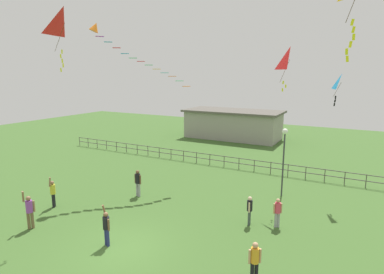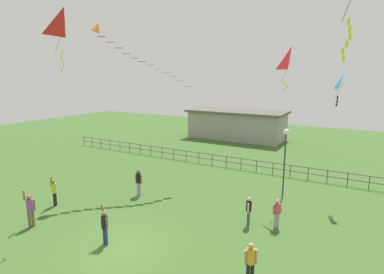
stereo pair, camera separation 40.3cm
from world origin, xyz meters
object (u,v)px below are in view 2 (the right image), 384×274
Objects in this scene: person_2 at (249,209)px; person_6 at (139,181)px; lamppost at (285,148)px; kite_3 at (291,60)px; person_3 at (251,261)px; person_4 at (277,212)px; kite_1 at (343,83)px; person_5 at (105,225)px; person_1 at (30,208)px; streamer_kite at (106,34)px; person_0 at (54,191)px; kite_0 at (65,24)px.

person_6 reaches higher than person_2.
lamppost is 1.71× the size of kite_3.
person_4 is (-0.30, 4.84, -0.06)m from person_3.
kite_1 is at bearing 30.14° from kite_3.
lamppost is at bearing 60.31° from person_5.
person_6 is at bearing 70.67° from person_1.
person_1 reaches higher than person_3.
person_2 is at bearing 30.41° from person_1.
kite_1 is at bearing 21.03° from streamer_kite.
streamer_kite is (-2.93, 0.80, 9.28)m from person_6.
person_0 is at bearing 163.38° from person_5.
lamppost is 2.30× the size of person_5.
kite_0 reaches higher than person_1.
person_4 is 0.29× the size of streamer_kite.
person_1 is 0.38× the size of streamer_kite.
kite_1 is (8.47, 11.56, 6.24)m from person_5.
streamer_kite is at bearing 96.71° from person_1.
person_2 is (9.65, 5.67, -0.13)m from person_1.
person_0 is at bearing -162.99° from person_4.
person_2 is 0.52× the size of kite_0.
person_5 is 15.64m from kite_1.
lamppost is 9.51m from person_6.
kite_1 is (2.82, 1.65, 3.99)m from lamppost.
person_0 is 10.37m from streamer_kite.
kite_1 reaches higher than person_6.
kite_0 is 0.56× the size of streamer_kite.
person_2 is 12.93m from kite_0.
person_1 is 1.24× the size of person_3.
person_1 is 6.42m from person_6.
lamppost is 5.16m from kite_1.
person_1 is 4.61m from person_5.
person_2 is at bearing -117.51° from kite_1.
lamppost reaches higher than person_4.
person_1 is at bearing -172.36° from person_5.
person_2 is 0.89× the size of person_6.
kite_0 is at bearing -156.34° from person_4.
person_3 is at bearing -24.84° from streamer_kite.
lamppost reaches higher than person_5.
lamppost is at bearing -149.68° from kite_1.
person_4 is at bearing -80.17° from lamppost.
kite_1 is (14.28, 9.83, 6.25)m from person_0.
person_4 is 13.95m from kite_0.
kite_3 reaches higher than person_0.
person_1 reaches higher than person_5.
person_6 is 0.68× the size of kite_3.
kite_1 is 0.36× the size of streamer_kite.
kite_1 is (11.67, 10.30, -2.88)m from kite_0.
person_3 is 0.95× the size of person_6.
person_0 is 0.35× the size of streamer_kite.
person_1 is at bearing -136.97° from kite_1.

